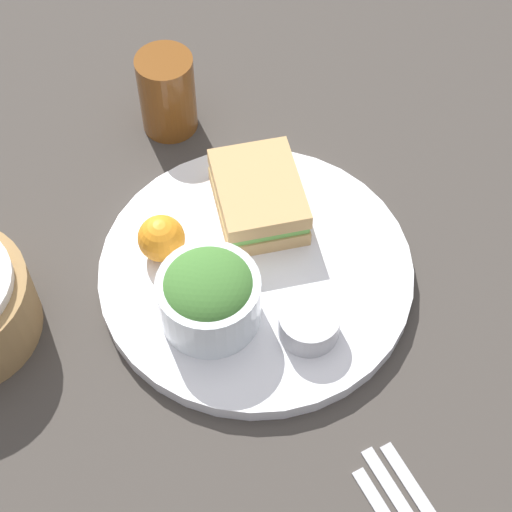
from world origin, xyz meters
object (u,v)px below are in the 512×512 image
sandwich (255,197)px  drink_glass (167,93)px  dressing_cup (309,324)px  salad_bowl (209,295)px  plate (256,272)px

sandwich → drink_glass: drink_glass is taller
sandwich → dressing_cup: (-0.15, -0.06, -0.01)m
salad_bowl → drink_glass: (0.28, 0.07, -0.01)m
dressing_cup → drink_glass: drink_glass is taller
plate → sandwich: sandwich is taller
plate → drink_glass: drink_glass is taller
drink_glass → dressing_cup: bearing=-150.5°
sandwich → salad_bowl: size_ratio=1.31×
salad_bowl → dressing_cup: size_ratio=1.68×
dressing_cup → plate: bearing=35.9°
sandwich → dressing_cup: sandwich is taller
salad_bowl → drink_glass: 0.28m
plate → dressing_cup: size_ratio=5.44×
sandwich → dressing_cup: 0.16m
plate → sandwich: 0.08m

